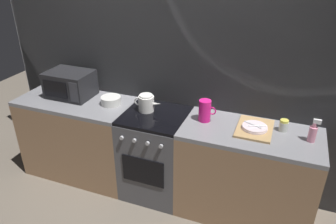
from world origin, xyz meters
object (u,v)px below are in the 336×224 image
at_px(stove_unit, 156,154).
at_px(pitcher, 205,111).
at_px(microwave, 70,84).
at_px(spray_bottle, 313,133).
at_px(spice_jar, 284,126).
at_px(kettle, 146,103).
at_px(mixing_bowl, 111,100).
at_px(dish_pile, 255,128).

relative_size(stove_unit, pitcher, 4.50).
distance_m(microwave, spray_bottle, 2.36).
height_order(spice_jar, spray_bottle, spray_bottle).
relative_size(kettle, mixing_bowl, 1.42).
xyz_separation_m(kettle, dish_pile, (1.02, -0.00, -0.06)).
xyz_separation_m(stove_unit, kettle, (-0.11, 0.05, 0.53)).
distance_m(stove_unit, mixing_bowl, 0.70).
bearing_deg(spice_jar, spray_bottle, -22.18).
relative_size(stove_unit, dish_pile, 2.25).
distance_m(microwave, dish_pile, 1.91).
bearing_deg(microwave, kettle, -1.76).
distance_m(spice_jar, spray_bottle, 0.24).
height_order(pitcher, spice_jar, pitcher).
relative_size(microwave, kettle, 1.62).
bearing_deg(spray_bottle, pitcher, 178.31).
relative_size(spice_jar, spray_bottle, 0.52).
bearing_deg(spice_jar, pitcher, -174.53).
bearing_deg(spice_jar, kettle, -176.62).
relative_size(kettle, dish_pile, 0.71).
bearing_deg(spice_jar, mixing_bowl, -177.54).
height_order(stove_unit, kettle, kettle).
xyz_separation_m(microwave, mixing_bowl, (0.49, -0.02, -0.10)).
bearing_deg(kettle, pitcher, 0.90).
bearing_deg(spray_bottle, spice_jar, 157.82).
relative_size(pitcher, spice_jar, 1.90).
bearing_deg(spray_bottle, dish_pile, 177.82).
xyz_separation_m(stove_unit, mixing_bowl, (-0.50, 0.05, 0.49)).
distance_m(microwave, pitcher, 1.46).
bearing_deg(kettle, spice_jar, 3.38).
xyz_separation_m(microwave, dish_pile, (1.91, -0.03, -0.12)).
bearing_deg(dish_pile, mixing_bowl, 179.85).
height_order(kettle, dish_pile, kettle).
relative_size(microwave, spray_bottle, 2.27).
relative_size(stove_unit, spice_jar, 8.57).
xyz_separation_m(pitcher, dish_pile, (0.45, -0.01, -0.08)).
bearing_deg(spice_jar, dish_pile, -162.06).
bearing_deg(mixing_bowl, spray_bottle, -0.65).
relative_size(mixing_bowl, dish_pile, 0.50).
height_order(mixing_bowl, spice_jar, spice_jar).
bearing_deg(pitcher, mixing_bowl, -179.67).
height_order(kettle, mixing_bowl, kettle).
height_order(mixing_bowl, spray_bottle, spray_bottle).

